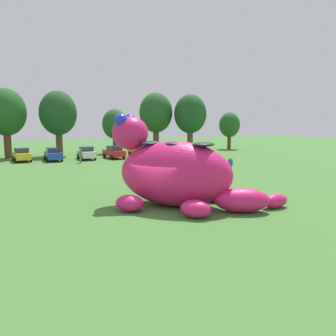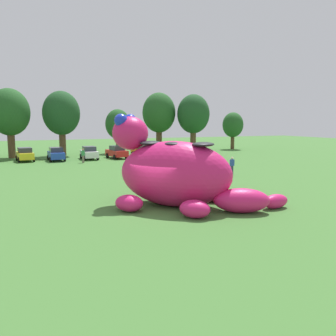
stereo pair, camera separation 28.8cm
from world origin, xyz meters
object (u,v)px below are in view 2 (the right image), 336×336
at_px(spectator_wandering, 232,166).
at_px(car_white, 89,153).
at_px(car_red, 117,152).
at_px(giant_inflatable_creature, 175,173).
at_px(car_blue, 56,154).
at_px(spectator_mid_field, 83,156).
at_px(car_orange, 142,150).
at_px(spectator_near_inflatable, 215,176).
at_px(car_yellow, 25,154).

bearing_deg(spectator_wandering, car_white, 117.90).
bearing_deg(car_red, giant_inflatable_creature, -96.97).
bearing_deg(car_blue, spectator_wandering, -52.96).
xyz_separation_m(spectator_mid_field, spectator_wandering, (11.25, -15.12, 0.00)).
height_order(car_white, car_red, same).
relative_size(giant_inflatable_creature, car_orange, 2.28).
bearing_deg(spectator_mid_field, car_blue, 128.61).
xyz_separation_m(car_white, spectator_mid_field, (-1.34, -3.60, -0.01)).
relative_size(car_orange, spectator_near_inflatable, 2.52).
xyz_separation_m(car_red, spectator_mid_field, (-4.99, -3.32, -0.01)).
distance_m(car_yellow, car_orange, 15.53).
xyz_separation_m(giant_inflatable_creature, spectator_near_inflatable, (5.23, 4.21, -1.12)).
height_order(car_red, spectator_near_inflatable, car_red).
height_order(car_yellow, car_blue, same).
height_order(giant_inflatable_creature, car_white, giant_inflatable_creature).
bearing_deg(car_orange, car_white, -172.54).
bearing_deg(spectator_mid_field, spectator_wandering, -53.34).
relative_size(spectator_mid_field, spectator_wandering, 1.00).
height_order(giant_inflatable_creature, spectator_mid_field, giant_inflatable_creature).
bearing_deg(car_red, car_white, 175.50).
relative_size(car_red, spectator_wandering, 2.53).
distance_m(car_white, spectator_mid_field, 3.85).
relative_size(car_blue, car_red, 0.97).
distance_m(giant_inflatable_creature, spectator_near_inflatable, 6.80).
relative_size(car_yellow, spectator_wandering, 2.50).
height_order(car_red, car_orange, same).
bearing_deg(spectator_near_inflatable, spectator_mid_field, 109.70).
height_order(car_white, spectator_mid_field, car_white).
height_order(car_white, car_orange, same).
xyz_separation_m(car_yellow, car_orange, (15.53, 0.10, 0.00)).
height_order(car_white, spectator_near_inflatable, car_white).
relative_size(car_white, spectator_wandering, 2.43).
bearing_deg(car_red, car_blue, 178.24).
xyz_separation_m(giant_inflatable_creature, spectator_wandering, (9.55, 8.46, -1.12)).
bearing_deg(spectator_near_inflatable, spectator_wandering, 44.59).
xyz_separation_m(car_blue, car_orange, (11.88, 1.05, 0.00)).
bearing_deg(spectator_mid_field, spectator_near_inflatable, -70.30).
distance_m(giant_inflatable_creature, car_blue, 27.54).
bearing_deg(car_blue, spectator_mid_field, -51.39).
height_order(car_blue, spectator_near_inflatable, car_blue).
distance_m(car_blue, car_red, 7.84).
relative_size(car_red, car_orange, 1.00).
bearing_deg(spectator_wandering, spectator_near_inflatable, -135.41).
distance_m(car_yellow, spectator_mid_field, 7.91).
bearing_deg(car_yellow, spectator_mid_field, -34.81).
bearing_deg(car_yellow, car_orange, 0.36).
distance_m(car_blue, car_orange, 11.92).
distance_m(car_white, car_red, 3.67).
height_order(car_yellow, spectator_mid_field, car_yellow).
xyz_separation_m(car_yellow, car_white, (7.83, -0.91, 0.00)).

